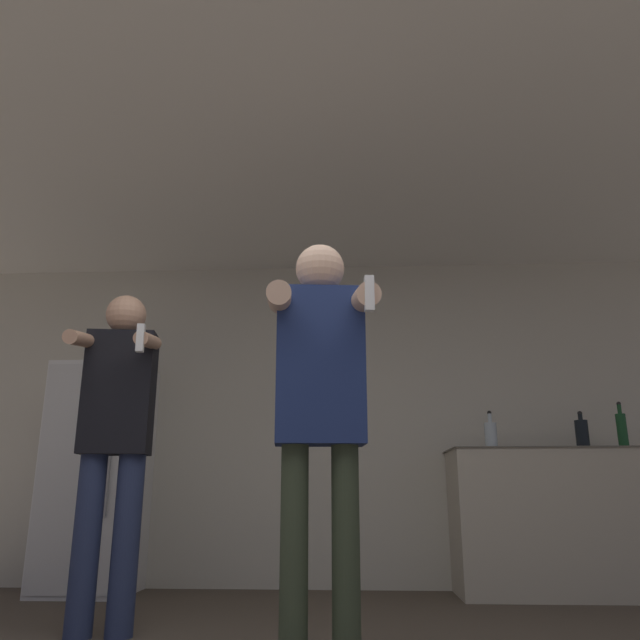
% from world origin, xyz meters
% --- Properties ---
extents(wall_back, '(7.00, 0.06, 2.55)m').
position_xyz_m(wall_back, '(0.00, 3.26, 1.27)').
color(wall_back, beige).
rests_on(wall_back, ground_plane).
extents(ceiling_slab, '(7.00, 3.75, 0.05)m').
position_xyz_m(ceiling_slab, '(0.00, 1.61, 2.57)').
color(ceiling_slab, silver).
rests_on(ceiling_slab, wall_back).
extents(refrigerator, '(0.65, 0.65, 1.64)m').
position_xyz_m(refrigerator, '(-1.63, 2.92, 0.82)').
color(refrigerator, white).
rests_on(refrigerator, ground_plane).
extents(counter, '(1.41, 0.60, 1.00)m').
position_xyz_m(counter, '(1.68, 2.94, 0.50)').
color(counter, '#BCB29E').
rests_on(counter, ground_plane).
extents(bottle_clear_vodka, '(0.07, 0.07, 0.33)m').
position_xyz_m(bottle_clear_vodka, '(2.21, 2.86, 1.13)').
color(bottle_clear_vodka, '#194723').
rests_on(bottle_clear_vodka, counter).
extents(bottle_dark_rum, '(0.09, 0.09, 0.26)m').
position_xyz_m(bottle_dark_rum, '(1.92, 2.86, 1.11)').
color(bottle_dark_rum, black).
rests_on(bottle_dark_rum, counter).
extents(bottle_short_whiskey, '(0.09, 0.09, 0.27)m').
position_xyz_m(bottle_short_whiskey, '(1.28, 2.86, 1.10)').
color(bottle_short_whiskey, silver).
rests_on(bottle_short_whiskey, counter).
extents(person_woman_foreground, '(0.48, 0.45, 1.74)m').
position_xyz_m(person_woman_foreground, '(0.15, 0.80, 1.08)').
color(person_woman_foreground, '#38422D').
rests_on(person_woman_foreground, ground_plane).
extents(person_man_side, '(0.47, 0.56, 1.77)m').
position_xyz_m(person_man_side, '(-0.98, 1.53, 1.00)').
color(person_man_side, navy).
rests_on(person_man_side, ground_plane).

